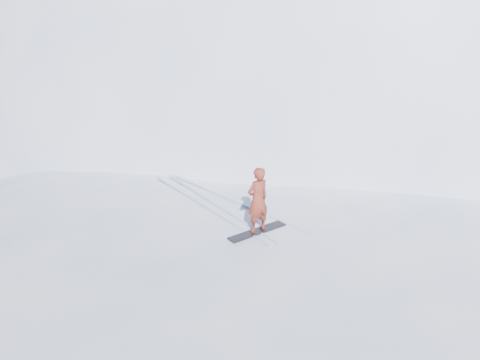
% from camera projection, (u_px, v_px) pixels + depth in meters
% --- Properties ---
extents(near_ridge, '(36.00, 28.00, 4.80)m').
position_uv_depth(near_ridge, '(287.00, 295.00, 13.61)').
color(near_ridge, white).
rests_on(near_ridge, ground).
extents(summit_peak, '(60.00, 56.00, 56.00)m').
position_uv_depth(summit_peak, '(350.00, 98.00, 41.63)').
color(summit_peak, white).
rests_on(summit_peak, ground).
extents(peak_shoulder, '(28.00, 24.00, 18.00)m').
position_uv_depth(peak_shoulder, '(267.00, 129.00, 31.59)').
color(peak_shoulder, white).
rests_on(peak_shoulder, ground).
extents(wind_bumps, '(16.00, 14.40, 1.00)m').
position_uv_depth(wind_bumps, '(254.00, 328.00, 12.22)').
color(wind_bumps, white).
rests_on(wind_bumps, ground).
extents(snowboard, '(1.73, 0.60, 0.03)m').
position_uv_depth(snowboard, '(257.00, 231.00, 12.12)').
color(snowboard, black).
rests_on(snowboard, near_ridge).
extents(snowboarder, '(0.70, 0.52, 1.74)m').
position_uv_depth(snowboarder, '(258.00, 200.00, 11.81)').
color(snowboarder, maroon).
rests_on(snowboarder, snowboard).
extents(board_tracks, '(2.31, 5.95, 0.04)m').
position_uv_depth(board_tracks, '(217.00, 203.00, 13.82)').
color(board_tracks, silver).
rests_on(board_tracks, ground).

